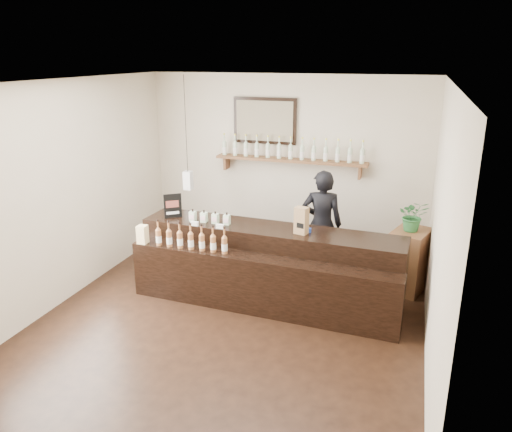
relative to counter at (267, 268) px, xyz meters
name	(u,v)px	position (x,y,z in m)	size (l,w,h in m)	color
ground	(233,317)	(-0.26, -0.57, -0.45)	(5.00, 5.00, 0.00)	black
room_shell	(231,183)	(-0.26, -0.57, 1.25)	(5.00, 5.00, 5.00)	beige
back_wall_decor	(276,143)	(-0.40, 1.80, 1.30)	(2.66, 0.96, 1.69)	brown
counter	(267,268)	(0.00, 0.00, 0.00)	(3.46, 1.08, 1.12)	black
promo_sign	(173,206)	(-1.36, 0.12, 0.68)	(0.20, 0.16, 0.33)	black
paper_bag	(301,221)	(0.43, 0.04, 0.68)	(0.18, 0.15, 0.34)	olive
tape_dispenser	(306,229)	(0.48, 0.11, 0.55)	(0.12, 0.06, 0.10)	#193CB2
side_cabinet	(409,260)	(1.74, 0.88, -0.03)	(0.58, 0.69, 0.85)	brown
potted_plant	(413,216)	(1.74, 0.88, 0.61)	(0.38, 0.33, 0.42)	#2C6E35
shopkeeper	(322,217)	(0.52, 0.98, 0.43)	(0.65, 0.42, 1.77)	black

